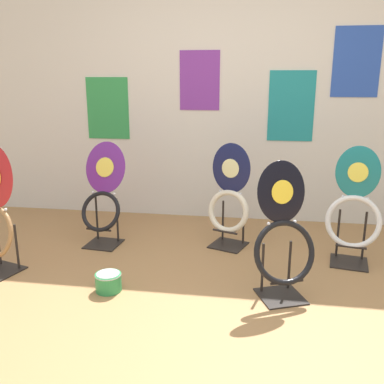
# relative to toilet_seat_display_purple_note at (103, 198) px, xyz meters

# --- Properties ---
(ground_plane) EXTENTS (14.00, 14.00, 0.00)m
(ground_plane) POSITION_rel_toilet_seat_display_purple_note_xyz_m (1.02, -1.20, -0.41)
(ground_plane) COLOR #A37547
(wall_back) EXTENTS (8.00, 0.07, 2.60)m
(wall_back) POSITION_rel_toilet_seat_display_purple_note_xyz_m (1.02, 0.91, 0.89)
(wall_back) COLOR silver
(wall_back) RESTS_ON ground_plane
(toilet_seat_display_purple_note) EXTENTS (0.39, 0.36, 0.88)m
(toilet_seat_display_purple_note) POSITION_rel_toilet_seat_display_purple_note_xyz_m (0.00, 0.00, 0.00)
(toilet_seat_display_purple_note) COLOR black
(toilet_seat_display_purple_note) RESTS_ON ground_plane
(toilet_seat_display_jazz_black) EXTENTS (0.45, 0.37, 0.91)m
(toilet_seat_display_jazz_black) POSITION_rel_toilet_seat_display_purple_note_xyz_m (1.48, -0.72, 0.02)
(toilet_seat_display_jazz_black) COLOR black
(toilet_seat_display_jazz_black) RESTS_ON ground_plane
(toilet_seat_display_navy_moon) EXTENTS (0.39, 0.36, 0.89)m
(toilet_seat_display_navy_moon) POSITION_rel_toilet_seat_display_purple_note_xyz_m (1.07, 0.11, 0.01)
(toilet_seat_display_navy_moon) COLOR black
(toilet_seat_display_navy_moon) RESTS_ON ground_plane
(toilet_seat_display_teal_sax) EXTENTS (0.43, 0.32, 0.92)m
(toilet_seat_display_teal_sax) POSITION_rel_toilet_seat_display_purple_note_xyz_m (2.04, -0.11, 0.03)
(toilet_seat_display_teal_sax) COLOR black
(toilet_seat_display_teal_sax) RESTS_ON ground_plane
(paint_can) EXTENTS (0.18, 0.18, 0.13)m
(paint_can) POSITION_rel_toilet_seat_display_purple_note_xyz_m (0.32, -0.82, -0.34)
(paint_can) COLOR #2D8E4C
(paint_can) RESTS_ON ground_plane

